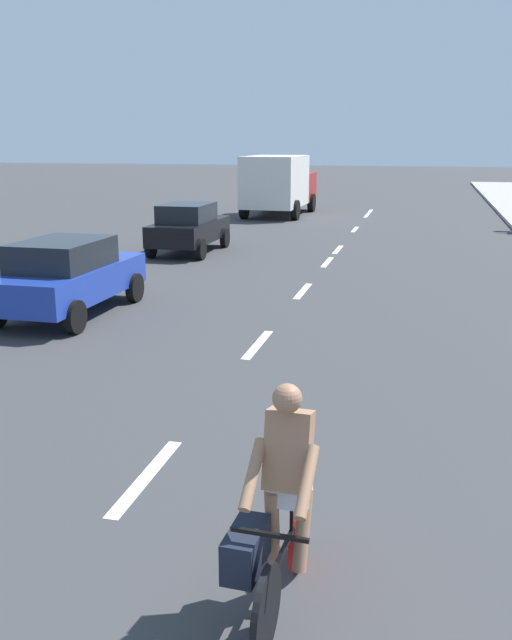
{
  "coord_description": "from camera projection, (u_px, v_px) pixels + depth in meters",
  "views": [
    {
      "loc": [
        2.76,
        1.09,
        3.52
      ],
      "look_at": [
        0.56,
        10.09,
        1.1
      ],
      "focal_mm": 38.87,
      "sensor_mm": 36.0,
      "label": 1
    }
  ],
  "objects": [
    {
      "name": "parked_car_black",
      "position": [
        189.0,
        227.0,
        22.06
      ],
      "size": [
        1.79,
        3.82,
        1.57
      ],
      "rotation": [
        0.0,
        0.0,
        0.0
      ],
      "color": "black",
      "rests_on": "ground"
    },
    {
      "name": "lane_stripe_6",
      "position": [
        338.0,
        250.0,
        22.84
      ],
      "size": [
        0.16,
        1.8,
        0.01
      ],
      "primitive_type": "cube",
      "color": "white",
      "rests_on": "ground"
    },
    {
      "name": "delivery_truck",
      "position": [
        279.0,
        183.0,
        32.86
      ],
      "size": [
        2.8,
        6.3,
        2.8
      ],
      "rotation": [
        0.0,
        0.0,
        -0.03
      ],
      "color": "maroon",
      "rests_on": "ground"
    },
    {
      "name": "lane_stripe_2",
      "position": [
        146.0,
        476.0,
        7.46
      ],
      "size": [
        0.16,
        1.8,
        0.01
      ],
      "primitive_type": "cube",
      "color": "white",
      "rests_on": "ground"
    },
    {
      "name": "lane_stripe_5",
      "position": [
        327.0,
        262.0,
        20.51
      ],
      "size": [
        0.16,
        1.8,
        0.01
      ],
      "primitive_type": "cube",
      "color": "white",
      "rests_on": "ground"
    },
    {
      "name": "lane_stripe_7",
      "position": [
        355.0,
        229.0,
        27.99
      ],
      "size": [
        0.16,
        1.8,
        0.01
      ],
      "primitive_type": "cube",
      "color": "white",
      "rests_on": "ground"
    },
    {
      "name": "lane_stripe_4",
      "position": [
        303.0,
        291.0,
        16.59
      ],
      "size": [
        0.16,
        1.8,
        0.01
      ],
      "primitive_type": "cube",
      "color": "white",
      "rests_on": "ground"
    },
    {
      "name": "cyclist",
      "position": [
        278.0,
        510.0,
        5.18
      ],
      "size": [
        0.62,
        1.71,
        1.82
      ],
      "rotation": [
        0.0,
        0.0,
        3.09
      ],
      "color": "black",
      "rests_on": "ground"
    },
    {
      "name": "parked_car_blue",
      "position": [
        67.0,
        275.0,
        14.18
      ],
      "size": [
        1.89,
        4.02,
        1.57
      ],
      "rotation": [
        0.0,
        0.0,
        -0.01
      ],
      "color": "#1E389E",
      "rests_on": "ground"
    },
    {
      "name": "ground_plane",
      "position": [
        321.0,
        270.0,
        19.3
      ],
      "size": [
        160.0,
        160.0,
        0.0
      ],
      "primitive_type": "plane",
      "color": "#38383A"
    },
    {
      "name": "lane_stripe_9",
      "position": [
        370.0,
        211.0,
        35.03
      ],
      "size": [
        0.16,
        1.8,
        0.01
      ],
      "primitive_type": "cube",
      "color": "white",
      "rests_on": "ground"
    },
    {
      "name": "lane_stripe_3",
      "position": [
        258.0,
        344.0,
        12.27
      ],
      "size": [
        0.16,
        1.8,
        0.01
      ],
      "primitive_type": "cube",
      "color": "white",
      "rests_on": "ground"
    },
    {
      "name": "lane_stripe_8",
      "position": [
        367.0,
        215.0,
        33.13
      ],
      "size": [
        0.16,
        1.8,
        0.01
      ],
      "primitive_type": "cube",
      "color": "white",
      "rests_on": "ground"
    }
  ]
}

